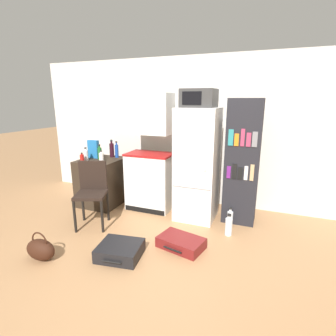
% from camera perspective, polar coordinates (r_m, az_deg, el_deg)
% --- Properties ---
extents(ground_plane, '(24.00, 24.00, 0.00)m').
position_cam_1_polar(ground_plane, '(3.09, -4.63, -19.62)').
color(ground_plane, '#A3754C').
extents(wall_back, '(6.40, 0.10, 2.42)m').
position_cam_1_polar(wall_back, '(4.41, 9.01, 7.63)').
color(wall_back, beige).
rests_on(wall_back, ground_plane).
extents(side_table, '(0.64, 0.70, 0.78)m').
position_cam_1_polar(side_table, '(4.59, -14.19, -2.89)').
color(side_table, '#2D2319').
rests_on(side_table, ground_plane).
extents(kitchen_hutch, '(0.72, 0.46, 1.83)m').
position_cam_1_polar(kitchen_hutch, '(4.15, -4.00, 2.22)').
color(kitchen_hutch, silver).
rests_on(kitchen_hutch, ground_plane).
extents(refrigerator, '(0.58, 0.59, 1.63)m').
position_cam_1_polar(refrigerator, '(3.83, 6.38, 0.68)').
color(refrigerator, white).
rests_on(refrigerator, ground_plane).
extents(microwave, '(0.45, 0.45, 0.25)m').
position_cam_1_polar(microwave, '(3.72, 6.80, 14.86)').
color(microwave, '#333333').
rests_on(microwave, refrigerator).
extents(bookshelf, '(0.46, 0.35, 1.76)m').
position_cam_1_polar(bookshelf, '(3.82, 15.84, 1.14)').
color(bookshelf, black).
rests_on(bookshelf, ground_plane).
extents(bottle_wine_dark, '(0.08, 0.08, 0.30)m').
position_cam_1_polar(bottle_wine_dark, '(4.62, -12.14, 3.92)').
color(bottle_wine_dark, black).
rests_on(bottle_wine_dark, side_table).
extents(bottle_ketchup_red, '(0.06, 0.06, 0.15)m').
position_cam_1_polar(bottle_ketchup_red, '(4.35, -18.21, 2.04)').
color(bottle_ketchup_red, '#AD1914').
rests_on(bottle_ketchup_red, side_table).
extents(bottle_milk_white, '(0.07, 0.07, 0.17)m').
position_cam_1_polar(bottle_milk_white, '(4.34, -14.32, 2.40)').
color(bottle_milk_white, white).
rests_on(bottle_milk_white, side_table).
extents(bottle_clear_short, '(0.07, 0.07, 0.21)m').
position_cam_1_polar(bottle_clear_short, '(4.46, -17.44, 2.73)').
color(bottle_clear_short, silver).
rests_on(bottle_clear_short, side_table).
extents(bottle_green_tall, '(0.07, 0.07, 0.25)m').
position_cam_1_polar(bottle_green_tall, '(4.47, -14.64, 3.15)').
color(bottle_green_tall, '#1E6028').
rests_on(bottle_green_tall, side_table).
extents(bottle_blue_soda, '(0.06, 0.06, 0.28)m').
position_cam_1_polar(bottle_blue_soda, '(4.55, -11.10, 3.72)').
color(bottle_blue_soda, '#1E47A3').
rests_on(bottle_blue_soda, side_table).
extents(cereal_box, '(0.19, 0.07, 0.30)m').
position_cam_1_polar(cereal_box, '(4.60, -15.91, 3.97)').
color(cereal_box, '#1E66A8').
rests_on(cereal_box, side_table).
extents(chair, '(0.52, 0.52, 0.91)m').
position_cam_1_polar(chair, '(3.83, -16.20, -4.10)').
color(chair, black).
rests_on(chair, ground_plane).
extents(suitcase_large_flat, '(0.60, 0.45, 0.13)m').
position_cam_1_polar(suitcase_large_flat, '(3.29, 2.84, -15.91)').
color(suitcase_large_flat, maroon).
rests_on(suitcase_large_flat, ground_plane).
extents(suitcase_small_flat, '(0.53, 0.49, 0.15)m').
position_cam_1_polar(suitcase_small_flat, '(3.17, -10.40, -17.24)').
color(suitcase_small_flat, black).
rests_on(suitcase_small_flat, ground_plane).
extents(handbag, '(0.36, 0.20, 0.33)m').
position_cam_1_polar(handbag, '(3.36, -25.98, -15.64)').
color(handbag, '#33190F').
rests_on(handbag, ground_plane).
extents(water_bottle_front, '(0.09, 0.09, 0.30)m').
position_cam_1_polar(water_bottle_front, '(3.62, 13.06, -12.24)').
color(water_bottle_front, silver).
rests_on(water_bottle_front, ground_plane).
extents(water_bottle_middle, '(0.08, 0.08, 0.29)m').
position_cam_1_polar(water_bottle_middle, '(3.83, 13.33, -10.70)').
color(water_bottle_middle, silver).
rests_on(water_bottle_middle, ground_plane).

